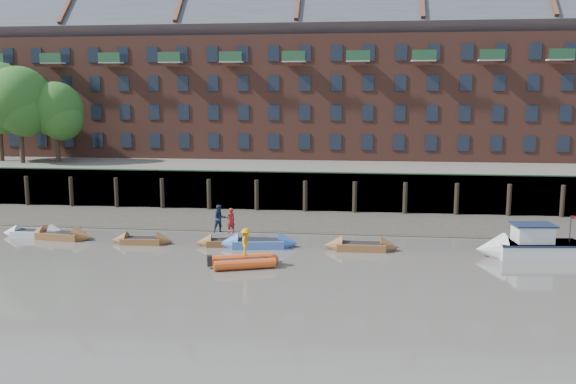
% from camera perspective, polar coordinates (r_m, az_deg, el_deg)
% --- Properties ---
extents(ground, '(220.00, 220.00, 0.00)m').
position_cam_1_polar(ground, '(29.15, -6.36, -9.84)').
color(ground, '#615C54').
rests_on(ground, ground).
extents(foreshore, '(110.00, 8.00, 0.50)m').
position_cam_1_polar(foreshore, '(46.26, -1.29, -2.73)').
color(foreshore, '#3D382F').
rests_on(foreshore, ground).
extents(mud_band, '(110.00, 1.60, 0.10)m').
position_cam_1_polar(mud_band, '(42.97, -1.93, -3.64)').
color(mud_band, '#4C4336').
rests_on(mud_band, ground).
extents(river_wall, '(110.00, 1.23, 3.30)m').
position_cam_1_polar(river_wall, '(50.25, -0.59, 0.05)').
color(river_wall, '#2D2A26').
rests_on(river_wall, ground).
extents(bank_terrace, '(110.00, 28.00, 3.20)m').
position_cam_1_polar(bank_terrace, '(63.65, 1.00, 1.94)').
color(bank_terrace, '#5E594D').
rests_on(bank_terrace, ground).
extents(apartment_terrace, '(80.60, 15.56, 20.98)m').
position_cam_1_polar(apartment_terrace, '(64.26, 1.12, 12.03)').
color(apartment_terrace, brown).
rests_on(apartment_terrace, bank_terrace).
extents(tree_cluster, '(11.76, 7.74, 9.40)m').
position_cam_1_polar(tree_cluster, '(62.96, -23.99, 7.86)').
color(tree_cluster, '#3A281C').
rests_on(tree_cluster, bank_terrace).
extents(rowboat_0, '(4.53, 1.43, 1.30)m').
position_cam_1_polar(rowboat_0, '(44.51, -22.60, -3.59)').
color(rowboat_0, silver).
rests_on(rowboat_0, ground).
extents(rowboat_1, '(4.77, 1.91, 1.35)m').
position_cam_1_polar(rowboat_1, '(43.20, -20.52, -3.82)').
color(rowboat_1, brown).
rests_on(rowboat_1, ground).
extents(rowboat_2, '(4.06, 1.34, 1.16)m').
position_cam_1_polar(rowboat_2, '(40.30, -13.49, -4.43)').
color(rowboat_2, brown).
rests_on(rowboat_2, ground).
extents(rowboat_3, '(4.19, 1.92, 1.17)m').
position_cam_1_polar(rowboat_3, '(38.91, -5.69, -4.70)').
color(rowboat_3, brown).
rests_on(rowboat_3, ground).
extents(rowboat_4, '(5.12, 2.14, 1.44)m').
position_cam_1_polar(rowboat_4, '(38.30, -2.80, -4.82)').
color(rowboat_4, '#446ABD').
rests_on(rowboat_4, ground).
extents(rowboat_6, '(4.64, 1.38, 1.34)m').
position_cam_1_polar(rowboat_6, '(37.83, 6.86, -5.07)').
color(rowboat_6, brown).
rests_on(rowboat_6, ground).
extents(rib_tender, '(3.80, 2.73, 0.64)m').
position_cam_1_polar(rib_tender, '(34.15, -3.94, -6.49)').
color(rib_tender, '#DA4B17').
rests_on(rib_tender, ground).
extents(motor_launch, '(6.30, 2.67, 2.52)m').
position_cam_1_polar(motor_launch, '(38.50, 21.00, -4.74)').
color(motor_launch, silver).
rests_on(motor_launch, ground).
extents(person_rower_a, '(0.70, 0.68, 1.62)m').
position_cam_1_polar(person_rower_a, '(38.62, -5.38, -2.68)').
color(person_rower_a, maroon).
rests_on(person_rower_a, rowboat_3).
extents(person_rower_b, '(1.10, 1.03, 1.79)m').
position_cam_1_polar(person_rower_b, '(38.82, -6.41, -2.51)').
color(person_rower_b, '#19233F').
rests_on(person_rower_b, rowboat_3).
extents(person_rib_crew, '(0.62, 1.03, 1.56)m').
position_cam_1_polar(person_rib_crew, '(33.87, -3.96, -4.70)').
color(person_rib_crew, orange).
rests_on(person_rib_crew, rib_tender).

